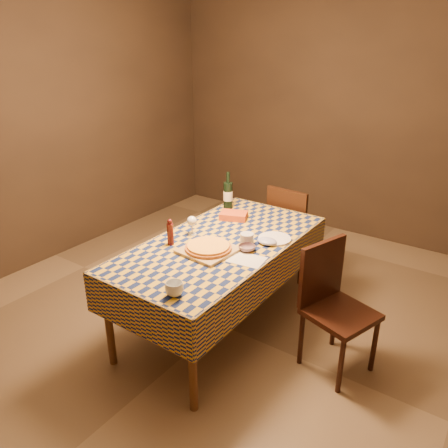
{
  "coord_description": "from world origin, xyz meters",
  "views": [
    {
      "loc": [
        1.76,
        -2.47,
        2.2
      ],
      "look_at": [
        0.0,
        0.05,
        0.9
      ],
      "focal_mm": 35.0,
      "sensor_mm": 36.0,
      "label": 1
    }
  ],
  "objects_px": {
    "cutting_board": "(208,250)",
    "chair_far": "(291,227)",
    "dining_table": "(220,251)",
    "bowl": "(247,248)",
    "chair_right": "(332,300)",
    "pizza": "(208,247)",
    "white_plate": "(275,239)",
    "wine_bottle": "(228,195)"
  },
  "relations": [
    {
      "from": "dining_table",
      "to": "pizza",
      "type": "distance_m",
      "value": 0.22
    },
    {
      "from": "chair_right",
      "to": "cutting_board",
      "type": "bearing_deg",
      "value": -161.45
    },
    {
      "from": "chair_right",
      "to": "chair_far",
      "type": "bearing_deg",
      "value": 129.47
    },
    {
      "from": "cutting_board",
      "to": "pizza",
      "type": "height_order",
      "value": "pizza"
    },
    {
      "from": "dining_table",
      "to": "cutting_board",
      "type": "relative_size",
      "value": 5.14
    },
    {
      "from": "bowl",
      "to": "white_plate",
      "type": "xyz_separation_m",
      "value": [
        0.07,
        0.29,
        -0.01
      ]
    },
    {
      "from": "cutting_board",
      "to": "chair_right",
      "type": "xyz_separation_m",
      "value": [
        0.86,
        0.29,
        -0.26
      ]
    },
    {
      "from": "cutting_board",
      "to": "chair_far",
      "type": "distance_m",
      "value": 1.32
    },
    {
      "from": "cutting_board",
      "to": "chair_far",
      "type": "height_order",
      "value": "chair_far"
    },
    {
      "from": "chair_far",
      "to": "chair_right",
      "type": "height_order",
      "value": "same"
    },
    {
      "from": "cutting_board",
      "to": "white_plate",
      "type": "bearing_deg",
      "value": 57.64
    },
    {
      "from": "cutting_board",
      "to": "chair_far",
      "type": "relative_size",
      "value": 0.39
    },
    {
      "from": "bowl",
      "to": "white_plate",
      "type": "relative_size",
      "value": 0.49
    },
    {
      "from": "dining_table",
      "to": "white_plate",
      "type": "xyz_separation_m",
      "value": [
        0.32,
        0.27,
        0.08
      ]
    },
    {
      "from": "dining_table",
      "to": "chair_far",
      "type": "bearing_deg",
      "value": 86.69
    },
    {
      "from": "pizza",
      "to": "wine_bottle",
      "type": "distance_m",
      "value": 0.92
    },
    {
      "from": "dining_table",
      "to": "white_plate",
      "type": "distance_m",
      "value": 0.43
    },
    {
      "from": "bowl",
      "to": "cutting_board",
      "type": "bearing_deg",
      "value": -140.9
    },
    {
      "from": "dining_table",
      "to": "wine_bottle",
      "type": "bearing_deg",
      "value": 119.86
    },
    {
      "from": "chair_far",
      "to": "pizza",
      "type": "bearing_deg",
      "value": -91.55
    },
    {
      "from": "wine_bottle",
      "to": "chair_right",
      "type": "relative_size",
      "value": 0.37
    },
    {
      "from": "pizza",
      "to": "bowl",
      "type": "relative_size",
      "value": 3.21
    },
    {
      "from": "cutting_board",
      "to": "wine_bottle",
      "type": "distance_m",
      "value": 0.92
    },
    {
      "from": "cutting_board",
      "to": "chair_right",
      "type": "bearing_deg",
      "value": 18.55
    },
    {
      "from": "bowl",
      "to": "chair_right",
      "type": "bearing_deg",
      "value": 9.77
    },
    {
      "from": "bowl",
      "to": "wine_bottle",
      "type": "height_order",
      "value": "wine_bottle"
    },
    {
      "from": "dining_table",
      "to": "bowl",
      "type": "xyz_separation_m",
      "value": [
        0.25,
        -0.01,
        0.1
      ]
    },
    {
      "from": "dining_table",
      "to": "wine_bottle",
      "type": "height_order",
      "value": "wine_bottle"
    },
    {
      "from": "wine_bottle",
      "to": "white_plate",
      "type": "relative_size",
      "value": 1.35
    },
    {
      "from": "cutting_board",
      "to": "pizza",
      "type": "distance_m",
      "value": 0.03
    },
    {
      "from": "bowl",
      "to": "chair_right",
      "type": "distance_m",
      "value": 0.7
    },
    {
      "from": "cutting_board",
      "to": "bowl",
      "type": "distance_m",
      "value": 0.28
    },
    {
      "from": "chair_far",
      "to": "chair_right",
      "type": "xyz_separation_m",
      "value": [
        0.83,
        -1.0,
        0.0
      ]
    },
    {
      "from": "chair_far",
      "to": "chair_right",
      "type": "relative_size",
      "value": 1.0
    },
    {
      "from": "pizza",
      "to": "chair_right",
      "type": "xyz_separation_m",
      "value": [
        0.86,
        0.29,
        -0.29
      ]
    },
    {
      "from": "chair_far",
      "to": "dining_table",
      "type": "bearing_deg",
      "value": -93.31
    },
    {
      "from": "white_plate",
      "to": "chair_far",
      "type": "relative_size",
      "value": 0.27
    },
    {
      "from": "wine_bottle",
      "to": "dining_table",
      "type": "bearing_deg",
      "value": -60.14
    },
    {
      "from": "dining_table",
      "to": "white_plate",
      "type": "height_order",
      "value": "white_plate"
    },
    {
      "from": "white_plate",
      "to": "cutting_board",
      "type": "bearing_deg",
      "value": -122.36
    },
    {
      "from": "pizza",
      "to": "white_plate",
      "type": "distance_m",
      "value": 0.55
    },
    {
      "from": "pizza",
      "to": "bowl",
      "type": "distance_m",
      "value": 0.28
    }
  ]
}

